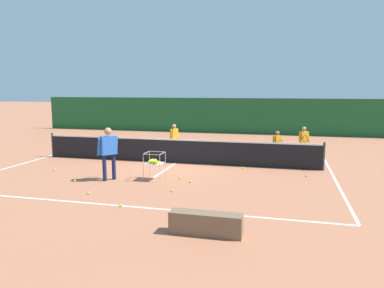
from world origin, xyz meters
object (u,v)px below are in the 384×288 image
at_px(instructor, 109,149).
at_px(tennis_ball_3, 121,205).
at_px(tennis_net, 176,151).
at_px(courtside_bench, 206,224).
at_px(student_0, 174,136).
at_px(tennis_ball_8, 75,181).
at_px(tennis_ball_5, 55,169).
at_px(ball_cart, 154,162).
at_px(student_1, 277,143).
at_px(tennis_ball_7, 180,178).
at_px(tennis_ball_1, 89,193).
at_px(tennis_ball_2, 172,191).
at_px(tennis_ball_4, 190,181).
at_px(tennis_ball_6, 307,176).
at_px(tennis_ball_0, 243,168).
at_px(student_2, 304,139).

bearing_deg(instructor, tennis_ball_3, -57.73).
height_order(tennis_net, courtside_bench, tennis_net).
bearing_deg(student_0, tennis_ball_8, -104.16).
bearing_deg(tennis_ball_5, ball_cart, -6.28).
bearing_deg(courtside_bench, student_1, 81.67).
bearing_deg(tennis_net, tennis_ball_7, -70.22).
relative_size(tennis_ball_7, courtside_bench, 0.05).
bearing_deg(tennis_ball_1, student_0, 87.15).
relative_size(tennis_ball_1, tennis_ball_3, 1.00).
bearing_deg(tennis_ball_3, tennis_ball_2, 61.84).
distance_m(ball_cart, tennis_ball_4, 1.37).
relative_size(instructor, tennis_ball_6, 25.39).
height_order(tennis_ball_5, courtside_bench, courtside_bench).
xyz_separation_m(instructor, tennis_ball_7, (2.19, 0.71, -1.00)).
xyz_separation_m(tennis_ball_4, tennis_ball_6, (3.63, 1.73, 0.00)).
relative_size(tennis_ball_1, tennis_ball_7, 1.00).
height_order(ball_cart, tennis_ball_3, ball_cart).
xyz_separation_m(ball_cart, tennis_ball_4, (1.24, -0.07, -0.56)).
height_order(student_0, courtside_bench, student_0).
bearing_deg(tennis_ball_1, tennis_ball_3, -30.66).
distance_m(tennis_ball_7, tennis_ball_8, 3.40).
height_order(student_0, tennis_ball_6, student_0).
xyz_separation_m(tennis_ball_3, tennis_ball_7, (0.64, 3.17, 0.00)).
height_order(tennis_ball_1, tennis_ball_3, same).
distance_m(tennis_net, tennis_ball_2, 4.25).
height_order(tennis_ball_6, courtside_bench, courtside_bench).
xyz_separation_m(tennis_ball_2, tennis_ball_4, (0.24, 1.18, 0.00)).
relative_size(tennis_ball_0, tennis_ball_2, 1.00).
xyz_separation_m(student_2, tennis_ball_5, (-8.93, -5.06, -0.76)).
bearing_deg(tennis_ball_8, tennis_ball_2, -5.92).
bearing_deg(student_0, tennis_ball_2, -73.53).
xyz_separation_m(instructor, tennis_ball_8, (-0.98, -0.49, -1.00)).
relative_size(tennis_ball_0, tennis_ball_1, 1.00).
xyz_separation_m(student_1, tennis_ball_2, (-2.81, -5.38, -0.73)).
bearing_deg(student_1, tennis_ball_2, -117.61).
bearing_deg(tennis_ball_5, tennis_ball_3, -38.37).
bearing_deg(tennis_ball_2, tennis_ball_4, 78.31).
distance_m(student_1, tennis_ball_4, 4.98).
bearing_deg(student_1, courtside_bench, -98.33).
relative_size(tennis_ball_0, tennis_ball_7, 1.00).
height_order(tennis_ball_2, tennis_ball_6, same).
bearing_deg(tennis_net, student_2, 27.96).
distance_m(student_1, tennis_ball_8, 8.02).
xyz_separation_m(student_2, courtside_bench, (-2.30, -9.59, -0.57)).
distance_m(student_1, tennis_ball_0, 2.24).
relative_size(tennis_ball_2, tennis_ball_5, 1.00).
height_order(student_0, tennis_ball_0, student_0).
relative_size(tennis_net, student_2, 8.55).
height_order(tennis_ball_3, tennis_ball_4, same).
distance_m(tennis_ball_0, tennis_ball_6, 2.34).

